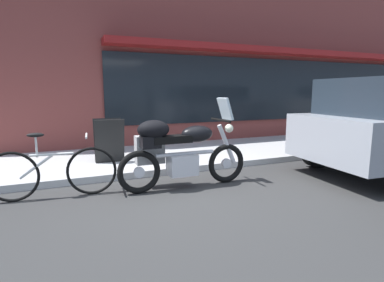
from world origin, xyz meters
TOP-DOWN VIEW (x-y plane):
  - ground_plane at (0.00, 0.00)m, footprint 80.00×80.00m
  - storefront_building at (7.59, 3.94)m, footprint 23.19×0.90m
  - touring_motorcycle at (0.10, 0.39)m, footprint 2.11×0.67m
  - parked_bicycle at (-1.66, 0.65)m, footprint 1.74×0.48m
  - sandwich_board_sign at (-0.67, 2.13)m, footprint 0.55×0.40m

SIDE VIEW (x-z plane):
  - ground_plane at x=0.00m, z-range 0.00..0.00m
  - parked_bicycle at x=-1.66m, z-range -0.09..0.85m
  - sandwich_board_sign at x=-0.67m, z-range 0.12..0.97m
  - touring_motorcycle at x=0.10m, z-range -0.09..1.31m
  - storefront_building at x=7.59m, z-range -0.07..6.29m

